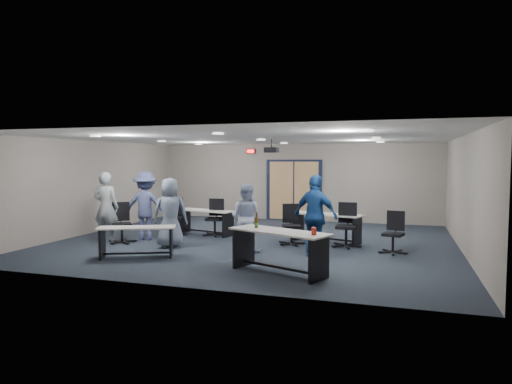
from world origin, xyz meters
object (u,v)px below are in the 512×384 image
(chair_back_c, at_px, (292,225))
(person_lightblue, at_px, (246,218))
(table_back_left, at_px, (206,218))
(chair_loose_right, at_px, (393,233))
(person_plaid, at_px, (170,213))
(chair_loose_left, at_px, (122,223))
(table_back_right, at_px, (327,223))
(chair_back_b, at_px, (215,217))
(person_navy, at_px, (316,216))
(person_gray, at_px, (106,207))
(chair_back_a, at_px, (173,217))
(table_front_right, at_px, (279,244))
(person_back, at_px, (146,206))
(table_front_left, at_px, (137,237))
(chair_back_d, at_px, (346,225))

(chair_back_c, height_order, person_lightblue, person_lightblue)
(table_back_left, relative_size, person_lightblue, 1.15)
(chair_loose_right, bearing_deg, person_plaid, -156.35)
(chair_loose_left, distance_m, person_lightblue, 3.39)
(table_back_right, relative_size, chair_back_b, 1.88)
(table_back_right, relative_size, person_lightblue, 1.22)
(chair_back_b, bearing_deg, person_navy, -38.97)
(chair_back_c, xyz_separation_m, chair_loose_right, (2.45, -0.37, -0.03))
(table_back_right, distance_m, chair_loose_left, 5.28)
(person_plaid, bearing_deg, person_navy, 156.41)
(table_back_right, distance_m, chair_loose_right, 1.92)
(table_back_right, relative_size, person_gray, 1.06)
(chair_back_a, xyz_separation_m, person_gray, (-1.16, -1.46, 0.38))
(table_back_left, bearing_deg, chair_back_c, -3.90)
(table_front_right, distance_m, person_back, 4.97)
(chair_back_c, xyz_separation_m, person_plaid, (-2.75, -1.23, 0.34))
(table_back_left, xyz_separation_m, person_lightblue, (1.89, -1.93, 0.31))
(table_front_left, relative_size, person_lightblue, 1.10)
(person_navy, bearing_deg, person_back, 12.17)
(table_back_left, height_order, chair_back_b, chair_back_b)
(table_back_right, bearing_deg, chair_back_b, -166.66)
(table_back_left, relative_size, chair_loose_left, 1.75)
(table_back_left, relative_size, person_back, 1.00)
(table_back_left, relative_size, person_plaid, 1.07)
(table_back_right, xyz_separation_m, chair_back_a, (-4.30, -0.24, 0.02))
(chair_back_a, distance_m, person_back, 0.99)
(table_back_left, distance_m, person_navy, 4.11)
(person_back, bearing_deg, chair_back_b, -157.80)
(chair_loose_left, bearing_deg, chair_back_c, -24.64)
(chair_back_c, distance_m, chair_loose_left, 4.35)
(chair_loose_left, xyz_separation_m, person_navy, (5.04, -0.13, 0.39))
(table_front_left, distance_m, table_front_right, 3.34)
(chair_back_d, height_order, person_lightblue, person_lightblue)
(table_back_right, height_order, person_plaid, person_plaid)
(table_front_left, bearing_deg, person_navy, -5.53)
(table_front_right, distance_m, table_back_right, 3.51)
(table_front_right, height_order, person_plaid, person_plaid)
(table_back_right, relative_size, chair_back_a, 1.82)
(chair_loose_left, distance_m, person_back, 0.81)
(table_front_left, bearing_deg, table_back_right, 15.77)
(chair_back_a, bearing_deg, person_lightblue, -40.79)
(table_front_left, height_order, chair_back_a, chair_back_a)
(person_gray, bearing_deg, chair_back_c, -174.04)
(person_back, bearing_deg, table_back_right, 177.42)
(table_back_left, xyz_separation_m, chair_loose_right, (5.17, -1.16, -0.00))
(chair_loose_right, bearing_deg, table_front_right, -114.24)
(person_lightblue, bearing_deg, table_back_left, -39.25)
(chair_back_c, height_order, chair_loose_right, chair_back_c)
(table_front_right, bearing_deg, person_back, 173.17)
(table_front_left, distance_m, table_back_left, 3.30)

